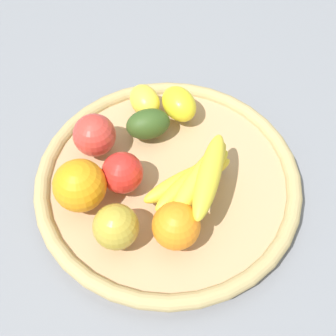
{
  "coord_description": "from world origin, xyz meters",
  "views": [
    {
      "loc": [
        -0.3,
        -0.29,
        0.65
      ],
      "look_at": [
        0.0,
        0.0,
        0.06
      ],
      "focal_mm": 49.08,
      "sensor_mm": 36.0,
      "label": 1
    }
  ],
  "objects": [
    {
      "name": "apple_2",
      "position": [
        -0.13,
        -0.03,
        0.07
      ],
      "size": [
        0.09,
        0.09,
        0.07
      ],
      "primitive_type": "sphere",
      "rotation": [
        0.0,
        0.0,
        2.0
      ],
      "color": "#AE9531",
      "rests_on": "basket"
    },
    {
      "name": "ground_plane",
      "position": [
        0.0,
        0.0,
        0.0
      ],
      "size": [
        2.4,
        2.4,
        0.0
      ],
      "primitive_type": "plane",
      "color": "slate",
      "rests_on": "ground"
    },
    {
      "name": "banana_bunch",
      "position": [
        0.01,
        -0.05,
        0.08
      ],
      "size": [
        0.16,
        0.13,
        0.08
      ],
      "color": "yellow",
      "rests_on": "basket"
    },
    {
      "name": "avocado",
      "position": [
        0.04,
        0.08,
        0.07
      ],
      "size": [
        0.09,
        0.08,
        0.05
      ],
      "primitive_type": "ellipsoid",
      "rotation": [
        0.0,
        0.0,
        2.61
      ],
      "color": "#314C1D",
      "rests_on": "basket"
    },
    {
      "name": "lemon_0",
      "position": [
        0.11,
        0.08,
        0.07
      ],
      "size": [
        0.07,
        0.08,
        0.05
      ],
      "primitive_type": "ellipsoid",
      "rotation": [
        0.0,
        0.0,
        4.46
      ],
      "color": "yellow",
      "rests_on": "basket"
    },
    {
      "name": "lemon_1",
      "position": [
        0.07,
        0.13,
        0.07
      ],
      "size": [
        0.07,
        0.08,
        0.05
      ],
      "primitive_type": "ellipsoid",
      "rotation": [
        0.0,
        0.0,
        1.22
      ],
      "color": "yellow",
      "rests_on": "basket"
    },
    {
      "name": "orange_0",
      "position": [
        -0.07,
        -0.09,
        0.08
      ],
      "size": [
        0.1,
        0.1,
        0.07
      ],
      "primitive_type": "sphere",
      "rotation": [
        0.0,
        0.0,
        2.49
      ],
      "color": "orange",
      "rests_on": "basket"
    },
    {
      "name": "apple_0",
      "position": [
        -0.06,
        0.04,
        0.07
      ],
      "size": [
        0.09,
        0.09,
        0.07
      ],
      "primitive_type": "sphere",
      "rotation": [
        0.0,
        0.0,
        5.31
      ],
      "color": "red",
      "rests_on": "basket"
    },
    {
      "name": "apple_1",
      "position": [
        -0.04,
        0.12,
        0.08
      ],
      "size": [
        0.08,
        0.08,
        0.07
      ],
      "primitive_type": "sphere",
      "rotation": [
        0.0,
        0.0,
        3.35
      ],
      "color": "#C63930",
      "rests_on": "basket"
    },
    {
      "name": "orange_1",
      "position": [
        -0.12,
        0.06,
        0.08
      ],
      "size": [
        0.11,
        0.11,
        0.08
      ],
      "primitive_type": "sphere",
      "rotation": [
        0.0,
        0.0,
        2.17
      ],
      "color": "orange",
      "rests_on": "basket"
    },
    {
      "name": "basket",
      "position": [
        0.0,
        0.0,
        0.02
      ],
      "size": [
        0.44,
        0.44,
        0.04
      ],
      "color": "tan",
      "rests_on": "ground_plane"
    }
  ]
}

